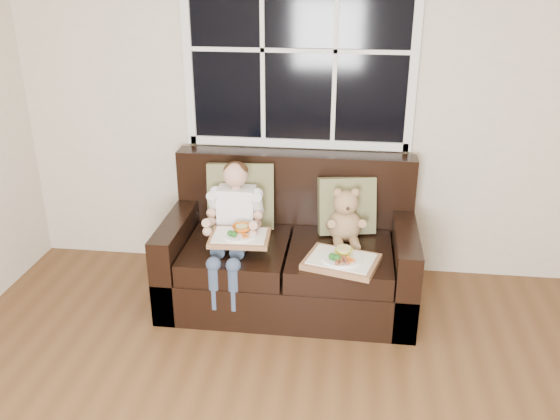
# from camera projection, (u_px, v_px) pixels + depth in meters

# --- Properties ---
(room_walls) EXTENTS (4.52, 5.02, 2.71)m
(room_walls) POSITION_uv_depth(u_px,v_px,m) (282.00, 189.00, 1.78)
(room_walls) COLOR beige
(room_walls) RESTS_ON ground
(window_back) EXTENTS (1.62, 0.04, 1.37)m
(window_back) POSITION_uv_depth(u_px,v_px,m) (299.00, 50.00, 4.04)
(window_back) COLOR black
(window_back) RESTS_ON room_walls
(loveseat) EXTENTS (1.70, 0.92, 0.96)m
(loveseat) POSITION_uv_depth(u_px,v_px,m) (290.00, 256.00, 4.15)
(loveseat) COLOR black
(loveseat) RESTS_ON ground
(pillow_left) EXTENTS (0.49, 0.27, 0.48)m
(pillow_left) POSITION_uv_depth(u_px,v_px,m) (241.00, 196.00, 4.18)
(pillow_left) COLOR olive
(pillow_left) RESTS_ON loveseat
(pillow_right) EXTENTS (0.42, 0.26, 0.41)m
(pillow_right) POSITION_uv_depth(u_px,v_px,m) (347.00, 206.00, 4.11)
(pillow_right) COLOR olive
(pillow_right) RESTS_ON loveseat
(child) EXTENTS (0.37, 0.59, 0.83)m
(child) POSITION_uv_depth(u_px,v_px,m) (234.00, 217.00, 3.95)
(child) COLOR white
(child) RESTS_ON loveseat
(teddy_bear) EXTENTS (0.25, 0.31, 0.39)m
(teddy_bear) POSITION_uv_depth(u_px,v_px,m) (345.00, 219.00, 4.00)
(teddy_bear) COLOR #9F7954
(teddy_bear) RESTS_ON loveseat
(tray_left) EXTENTS (0.40, 0.31, 0.09)m
(tray_left) POSITION_uv_depth(u_px,v_px,m) (240.00, 236.00, 3.83)
(tray_left) COLOR #956743
(tray_left) RESTS_ON child
(tray_right) EXTENTS (0.52, 0.44, 0.10)m
(tray_right) POSITION_uv_depth(u_px,v_px,m) (341.00, 260.00, 3.72)
(tray_right) COLOR #956743
(tray_right) RESTS_ON loveseat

